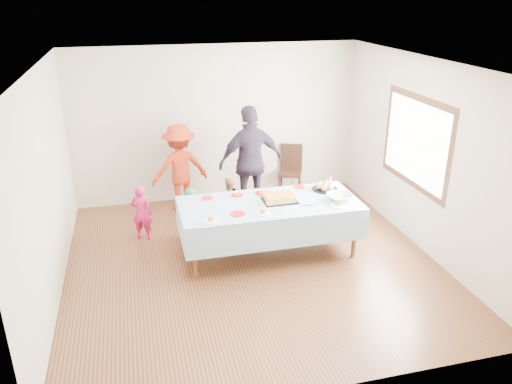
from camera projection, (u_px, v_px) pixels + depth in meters
ground at (252, 262)px, 6.97m from camera, size 5.00×5.00×0.00m
room_walls at (255, 139)px, 6.32m from camera, size 5.04×5.04×2.72m
party_table at (270, 206)px, 6.95m from camera, size 2.50×1.10×0.78m
birthday_cake at (280, 198)px, 6.98m from camera, size 0.47×0.36×0.08m
rolls_tray at (325, 187)px, 7.36m from camera, size 0.38×0.38×0.11m
punch_bowl at (340, 197)px, 7.00m from camera, size 0.36×0.36×0.09m
party_hat at (330, 180)px, 7.53m from camera, size 0.09×0.09×0.16m
fork_pile at (311, 203)px, 6.84m from camera, size 0.24×0.18×0.07m
plate_red_far_a at (207, 198)px, 7.07m from camera, size 0.17×0.17×0.01m
plate_red_far_b at (237, 195)px, 7.17m from camera, size 0.17×0.17×0.01m
plate_red_far_c at (262, 193)px, 7.23m from camera, size 0.19×0.19×0.01m
plate_red_far_d at (300, 187)px, 7.47m from camera, size 0.17×0.17×0.01m
plate_red_near at (238, 214)px, 6.57m from camera, size 0.20×0.20×0.01m
plate_white_left at (211, 221)px, 6.37m from camera, size 0.21×0.21×0.01m
plate_white_mid at (263, 213)px, 6.59m from camera, size 0.20×0.20×0.01m
plate_white_right at (339, 205)px, 6.83m from camera, size 0.25×0.25×0.01m
dining_chair at (291, 167)px, 9.11m from camera, size 0.52×0.52×0.93m
toddler_left at (142, 212)px, 7.46m from camera, size 0.37×0.31×0.87m
toddler_mid at (192, 214)px, 7.46m from camera, size 0.42×0.29×0.82m
toddler_right at (229, 201)px, 7.96m from camera, size 0.46×0.40×0.80m
adult_left at (180, 168)px, 8.38m from camera, size 1.04×0.71×1.49m
adult_right at (251, 162)px, 8.10m from camera, size 1.14×0.60×1.85m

